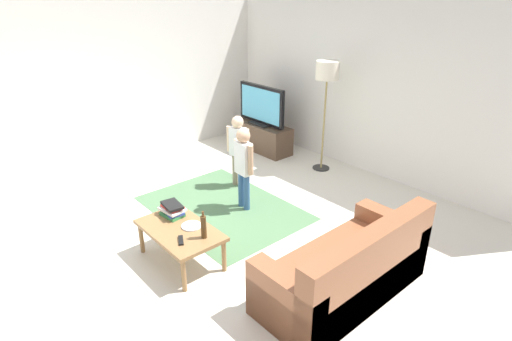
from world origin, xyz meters
The scene contains 15 objects.
ground centered at (0.00, 0.00, 0.00)m, with size 7.80×7.80×0.00m, color beige.
wall_back centered at (0.00, 3.00, 1.35)m, with size 6.00×0.12×2.70m, color silver.
wall_left centered at (-3.00, 0.00, 1.35)m, with size 0.12×6.00×2.70m, color silver.
area_rug centered at (-0.44, 0.37, 0.00)m, with size 2.20×1.60×0.01m, color #4C724C.
tv_stand centered at (-1.77, 2.30, 0.24)m, with size 1.20×0.44×0.50m.
tv centered at (-1.77, 2.28, 0.85)m, with size 1.10×0.28×0.71m.
couch centered at (1.82, 0.22, 0.29)m, with size 0.80×1.80×0.86m.
floor_lamp centered at (-0.45, 2.45, 1.54)m, with size 0.36×0.36×1.78m.
child_near_tv centered at (-0.87, 1.00, 0.66)m, with size 0.35×0.21×1.10m.
child_center centered at (-0.26, 0.61, 0.69)m, with size 0.38×0.18×1.15m.
coffee_table centered at (0.23, -0.70, 0.37)m, with size 1.00×0.60×0.42m.
book_stack centered at (-0.06, -0.61, 0.49)m, with size 0.31×0.24×0.15m.
bottle centered at (0.55, -0.60, 0.55)m, with size 0.06×0.06×0.31m.
tv_remote centered at (0.45, -0.82, 0.43)m, with size 0.17×0.05×0.02m, color black.
plate centered at (0.29, -0.58, 0.43)m, with size 0.22×0.22×0.02m.
Camera 1 is at (3.71, -2.64, 2.83)m, focal length 29.44 mm.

